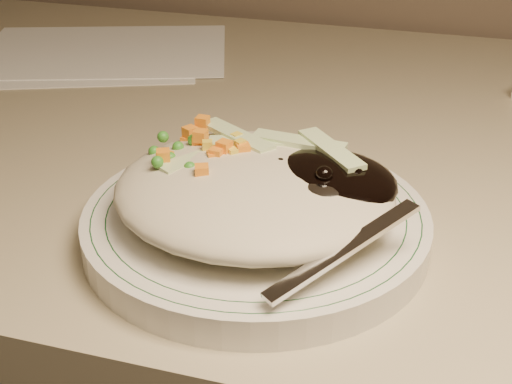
# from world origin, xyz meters

# --- Properties ---
(desk) EXTENTS (1.40, 0.70, 0.74)m
(desk) POSITION_xyz_m (0.00, 1.38, 0.54)
(desk) COLOR gray
(desk) RESTS_ON ground
(plate) EXTENTS (0.24, 0.24, 0.02)m
(plate) POSITION_xyz_m (-0.11, 1.17, 0.75)
(plate) COLOR silver
(plate) RESTS_ON desk
(plate_rim) EXTENTS (0.23, 0.23, 0.00)m
(plate_rim) POSITION_xyz_m (-0.11, 1.17, 0.76)
(plate_rim) COLOR #144723
(plate_rim) RESTS_ON plate
(meal) EXTENTS (0.21, 0.19, 0.05)m
(meal) POSITION_xyz_m (-0.10, 1.17, 0.78)
(meal) COLOR #B5AD93
(meal) RESTS_ON plate
(papers) EXTENTS (0.38, 0.33, 0.00)m
(papers) POSITION_xyz_m (-0.42, 1.51, 0.74)
(papers) COLOR white
(papers) RESTS_ON desk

